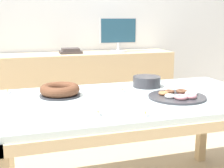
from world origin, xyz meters
The scene contains 12 objects.
wall_back centered at (0.00, 1.75, 1.30)m, with size 8.00×0.10×2.60m, color silver.
dining_table centered at (0.00, 0.00, 0.68)m, with size 1.79×1.00×0.77m.
sideboard centered at (0.00, 1.45, 0.45)m, with size 1.91×0.44×0.91m.
computer_monitor centered at (0.37, 1.45, 1.10)m, with size 0.42×0.20×0.38m.
book_stack centered at (-0.17, 1.45, 0.93)m, with size 0.24×0.17×0.06m.
cake_chocolate_round centered at (-0.47, 0.18, 0.81)m, with size 0.27×0.27×0.08m.
pastry_platter centered at (0.27, -0.10, 0.78)m, with size 0.38×0.38×0.04m.
plate_stack centered at (0.21, 0.27, 0.81)m, with size 0.21×0.21×0.08m.
tealight_near_cakes centered at (-0.09, -0.40, 0.78)m, with size 0.04×0.04×0.04m.
tealight_centre centered at (-0.33, -0.31, 0.78)m, with size 0.04×0.04×0.04m.
tealight_near_front centered at (-0.03, 0.16, 0.78)m, with size 0.04×0.04×0.04m.
tealight_right_edge centered at (-0.80, 0.36, 0.78)m, with size 0.04×0.04×0.04m.
Camera 1 is at (-0.74, -1.87, 1.29)m, focal length 50.00 mm.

